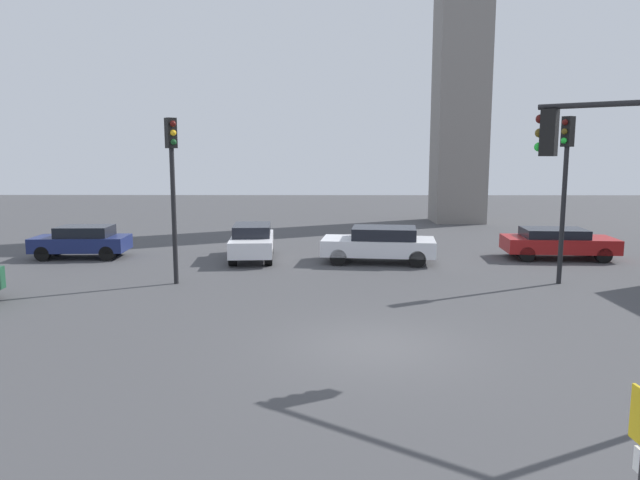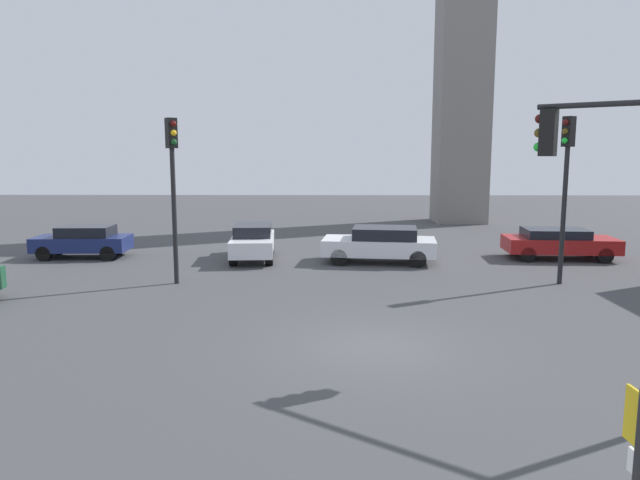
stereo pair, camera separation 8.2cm
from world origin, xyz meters
name	(u,v)px [view 1 (the left image)]	position (x,y,z in m)	size (l,w,h in m)	color
ground_plane	(376,346)	(0.00, 0.00, 0.00)	(99.28, 99.28, 0.00)	#424244
traffic_light_0	(565,169)	(6.88, 6.65, 3.93)	(0.49, 0.45, 5.68)	black
traffic_light_2	(172,170)	(-6.33, 6.55, 3.90)	(0.45, 0.48, 5.63)	black
car_0	(82,241)	(-11.64, 11.55, 0.73)	(3.97, 1.90, 1.38)	navy
car_1	(380,244)	(1.06, 10.56, 0.78)	(4.79, 2.60, 1.47)	silver
car_4	(557,242)	(8.72, 11.48, 0.71)	(4.67, 2.35, 1.30)	maroon
car_5	(252,241)	(-4.29, 11.29, 0.78)	(2.04, 4.25, 1.47)	silver
skyline_tower	(462,48)	(7.49, 25.16, 11.05)	(3.18, 3.18, 22.10)	gray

